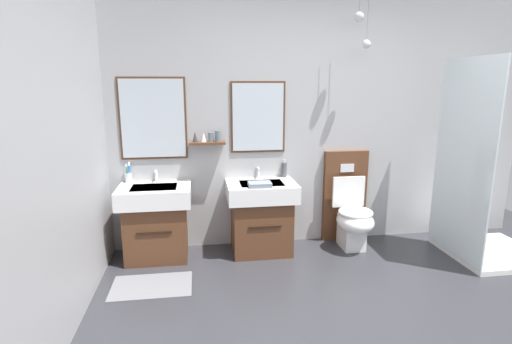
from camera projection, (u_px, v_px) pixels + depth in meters
name	position (u px, v px, depth m)	size (l,w,h in m)	color
wall_back	(318.00, 115.00, 4.25)	(4.62, 0.37, 2.75)	#A8A8AA
wall_left	(10.00, 151.00, 2.05)	(0.12, 4.04, 2.75)	#A8A8AA
bath_mat	(152.00, 286.00, 3.44)	(0.68, 0.44, 0.01)	slate
vanity_sink_left	(156.00, 220.00, 3.95)	(0.70, 0.53, 0.74)	#56331E
tap_on_left_sink	(156.00, 175.00, 4.05)	(0.03, 0.13, 0.11)	silver
vanity_sink_right	(261.00, 215.00, 4.10)	(0.70, 0.53, 0.74)	#56331E
tap_on_right_sink	(258.00, 171.00, 4.20)	(0.03, 0.13, 0.11)	silver
toilet	(350.00, 211.00, 4.27)	(0.48, 0.62, 1.00)	#56331E
toothbrush_cup	(129.00, 177.00, 4.01)	(0.07, 0.07, 0.21)	silver
soap_dispenser	(284.00, 170.00, 4.24)	(0.06, 0.06, 0.19)	#4C4C51
folded_hand_towel	(260.00, 185.00, 3.86)	(0.22, 0.16, 0.04)	gray
shower_tray	(480.00, 216.00, 3.96)	(0.88, 0.85, 1.95)	white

